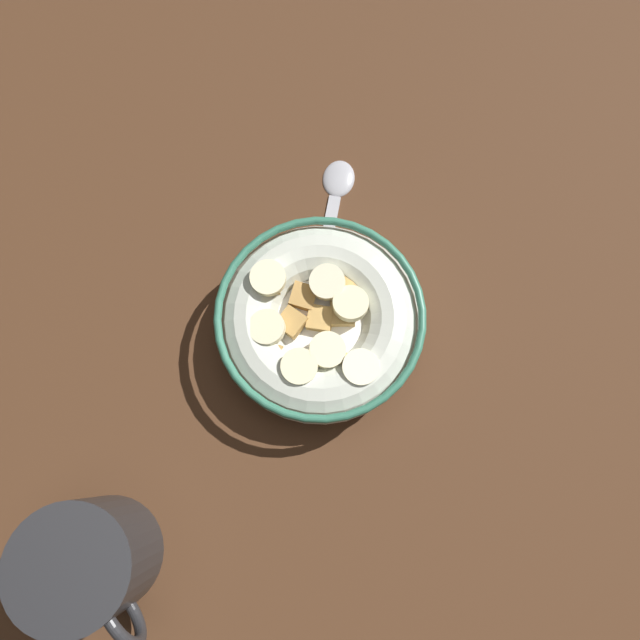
% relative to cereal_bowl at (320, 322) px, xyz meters
% --- Properties ---
extents(ground_plane, '(1.17, 1.17, 0.02)m').
position_rel_cereal_bowl_xyz_m(ground_plane, '(-0.00, 0.00, -0.04)').
color(ground_plane, '#472B19').
extents(cereal_bowl, '(0.16, 0.16, 0.05)m').
position_rel_cereal_bowl_xyz_m(cereal_bowl, '(0.00, 0.00, 0.00)').
color(cereal_bowl, beige).
rests_on(cereal_bowl, ground_plane).
extents(spoon, '(0.10, 0.11, 0.01)m').
position_rel_cereal_bowl_xyz_m(spoon, '(-0.08, 0.08, -0.02)').
color(spoon, '#A5A5AD').
rests_on(spoon, ground_plane).
extents(coffee_mug, '(0.11, 0.08, 0.08)m').
position_rel_cereal_bowl_xyz_m(coffee_mug, '(0.04, -0.22, 0.01)').
color(coffee_mug, '#262628').
rests_on(coffee_mug, ground_plane).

